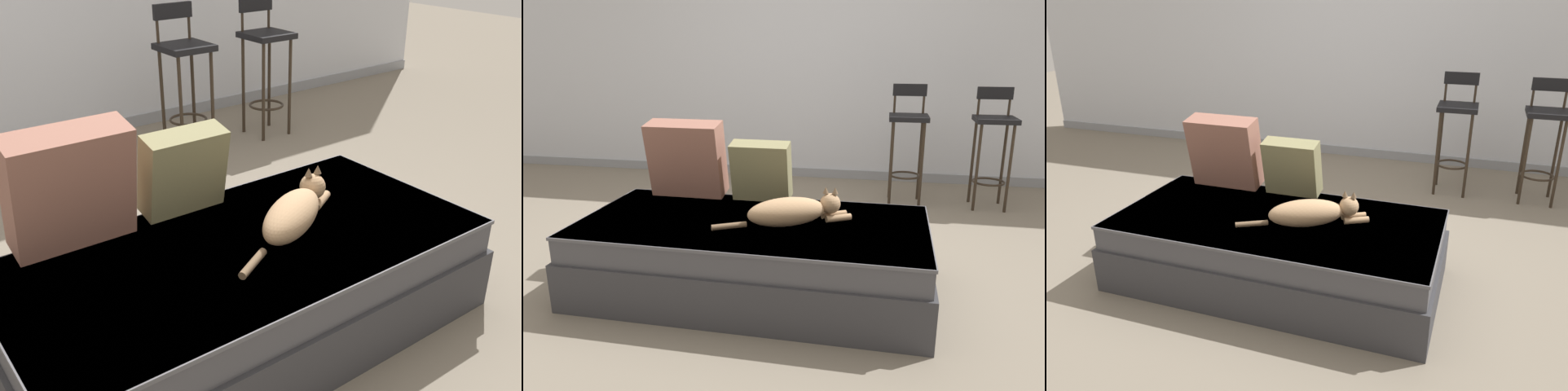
{
  "view_description": "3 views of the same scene",
  "coord_description": "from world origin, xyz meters",
  "views": [
    {
      "loc": [
        -1.18,
        -2.04,
        1.56
      ],
      "look_at": [
        0.15,
        -0.3,
        0.53
      ],
      "focal_mm": 42.0,
      "sensor_mm": 36.0,
      "label": 1
    },
    {
      "loc": [
        0.66,
        -2.9,
        1.31
      ],
      "look_at": [
        0.15,
        -0.3,
        0.53
      ],
      "focal_mm": 35.0,
      "sensor_mm": 36.0,
      "label": 2
    },
    {
      "loc": [
        1.02,
        -2.87,
        1.61
      ],
      "look_at": [
        0.15,
        -0.3,
        0.53
      ],
      "focal_mm": 35.0,
      "sensor_mm": 36.0,
      "label": 3
    }
  ],
  "objects": [
    {
      "name": "throw_pillow_corner",
      "position": [
        -0.51,
        -0.02,
        0.65
      ],
      "size": [
        0.46,
        0.25,
        0.47
      ],
      "color": "#936051",
      "rests_on": "couch"
    },
    {
      "name": "cat",
      "position": [
        0.22,
        -0.43,
        0.48
      ],
      "size": [
        0.69,
        0.39,
        0.19
      ],
      "color": "tan",
      "rests_on": "couch"
    },
    {
      "name": "wall_back_panel",
      "position": [
        0.0,
        2.25,
        1.3
      ],
      "size": [
        8.0,
        0.1,
        2.6
      ],
      "primitive_type": "cube",
      "color": "silver",
      "rests_on": "ground"
    },
    {
      "name": "couch",
      "position": [
        0.0,
        -0.4,
        0.21
      ],
      "size": [
        1.89,
        0.97,
        0.41
      ],
      "color": "#353539",
      "rests_on": "ground"
    },
    {
      "name": "bar_stool_near_window",
      "position": [
        0.87,
        1.47,
        0.61
      ],
      "size": [
        0.32,
        0.32,
        1.0
      ],
      "color": "#2D2319",
      "rests_on": "ground"
    },
    {
      "name": "bar_stool_by_doorway",
      "position": [
        1.55,
        1.47,
        0.6
      ],
      "size": [
        0.32,
        0.32,
        0.99
      ],
      "color": "#2D2319",
      "rests_on": "ground"
    },
    {
      "name": "throw_pillow_middle",
      "position": [
        -0.04,
        -0.03,
        0.59
      ],
      "size": [
        0.35,
        0.2,
        0.37
      ],
      "color": "#847F56",
      "rests_on": "couch"
    },
    {
      "name": "ground_plane",
      "position": [
        0.0,
        0.0,
        0.0
      ],
      "size": [
        16.0,
        16.0,
        0.0
      ],
      "primitive_type": "plane",
      "color": "slate",
      "rests_on": "ground"
    },
    {
      "name": "wall_baseboard_trim",
      "position": [
        0.0,
        2.2,
        0.04
      ],
      "size": [
        8.0,
        0.02,
        0.09
      ],
      "primitive_type": "cube",
      "color": "gray",
      "rests_on": "ground"
    }
  ]
}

